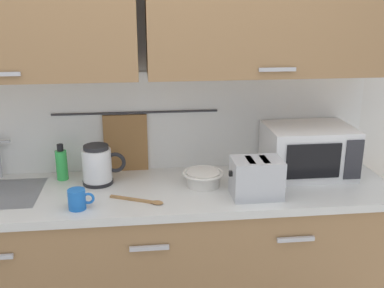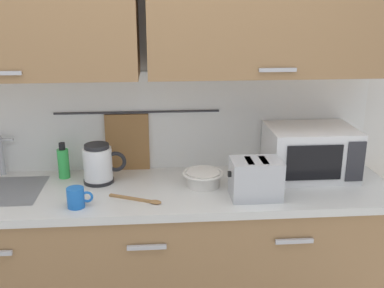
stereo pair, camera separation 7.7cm
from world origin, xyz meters
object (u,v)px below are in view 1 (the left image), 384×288
(toaster, at_px, (256,178))
(wooden_spoon, at_px, (143,201))
(electric_kettle, at_px, (98,165))
(mixing_bowl, at_px, (203,177))
(mug_near_sink, at_px, (78,199))
(dish_soap_bottle, at_px, (62,164))
(microwave, at_px, (308,150))

(toaster, distance_m, wooden_spoon, 0.56)
(electric_kettle, relative_size, mixing_bowl, 1.06)
(mug_near_sink, bearing_deg, dish_soap_bottle, 108.48)
(dish_soap_bottle, xyz_separation_m, mug_near_sink, (0.13, -0.38, -0.04))
(mixing_bowl, bearing_deg, dish_soap_bottle, 166.84)
(microwave, height_order, mug_near_sink, microwave)
(electric_kettle, xyz_separation_m, mixing_bowl, (0.54, -0.09, -0.06))
(electric_kettle, distance_m, toaster, 0.82)
(dish_soap_bottle, bearing_deg, mug_near_sink, -71.52)
(mug_near_sink, height_order, mixing_bowl, mug_near_sink)
(dish_soap_bottle, xyz_separation_m, toaster, (0.97, -0.33, 0.01))
(wooden_spoon, bearing_deg, mixing_bowl, 27.93)
(microwave, xyz_separation_m, mug_near_sink, (-1.20, -0.31, -0.09))
(dish_soap_bottle, xyz_separation_m, mixing_bowl, (0.73, -0.17, -0.04))
(mug_near_sink, bearing_deg, wooden_spoon, 7.97)
(microwave, relative_size, dish_soap_bottle, 2.35)
(toaster, bearing_deg, mug_near_sink, -176.84)
(electric_kettle, height_order, toaster, electric_kettle)
(electric_kettle, height_order, wooden_spoon, electric_kettle)
(toaster, bearing_deg, electric_kettle, 161.96)
(mixing_bowl, bearing_deg, toaster, -33.96)
(microwave, relative_size, electric_kettle, 2.03)
(microwave, xyz_separation_m, electric_kettle, (-1.13, -0.01, -0.03))
(electric_kettle, height_order, dish_soap_bottle, electric_kettle)
(microwave, bearing_deg, mug_near_sink, -165.61)
(electric_kettle, relative_size, toaster, 0.89)
(microwave, relative_size, toaster, 1.80)
(mixing_bowl, xyz_separation_m, toaster, (0.24, -0.16, 0.05))
(mixing_bowl, distance_m, wooden_spoon, 0.36)
(mixing_bowl, bearing_deg, electric_kettle, 170.24)
(dish_soap_bottle, bearing_deg, toaster, -18.84)
(mixing_bowl, distance_m, toaster, 0.29)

